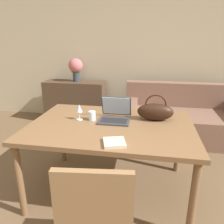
% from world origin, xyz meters
% --- Properties ---
extents(wall_back, '(10.00, 0.06, 2.70)m').
position_xyz_m(wall_back, '(0.00, 3.03, 1.35)').
color(wall_back, beige).
rests_on(wall_back, ground_plane).
extents(dining_table, '(1.55, 1.08, 0.75)m').
position_xyz_m(dining_table, '(-0.00, 0.80, 0.68)').
color(dining_table, brown).
rests_on(dining_table, ground_plane).
extents(chair, '(0.49, 0.49, 0.91)m').
position_xyz_m(chair, '(0.08, -0.11, 0.50)').
color(chair, olive).
rests_on(chair, ground_plane).
extents(couch, '(1.79, 0.95, 0.82)m').
position_xyz_m(couch, '(0.85, 2.33, 0.28)').
color(couch, '#7F5B4C').
rests_on(couch, ground_plane).
extents(sideboard, '(1.12, 0.40, 0.77)m').
position_xyz_m(sideboard, '(-1.03, 2.69, 0.39)').
color(sideboard, '#4C3828').
rests_on(sideboard, ground_plane).
extents(laptop, '(0.30, 0.30, 0.22)m').
position_xyz_m(laptop, '(0.02, 0.93, 0.81)').
color(laptop, '#38383D').
rests_on(laptop, dining_table).
extents(drinking_glass, '(0.07, 0.07, 0.09)m').
position_xyz_m(drinking_glass, '(-0.20, 0.87, 0.79)').
color(drinking_glass, silver).
rests_on(drinking_glass, dining_table).
extents(wine_glass, '(0.06, 0.06, 0.16)m').
position_xyz_m(wine_glass, '(-0.33, 0.86, 0.86)').
color(wine_glass, silver).
rests_on(wine_glass, dining_table).
extents(handbag, '(0.35, 0.15, 0.26)m').
position_xyz_m(handbag, '(0.41, 0.98, 0.84)').
color(handbag, black).
rests_on(handbag, dining_table).
extents(flower_vase, '(0.26, 0.26, 0.42)m').
position_xyz_m(flower_vase, '(-0.99, 2.72, 1.03)').
color(flower_vase, '#333847').
rests_on(flower_vase, sideboard).
extents(book, '(0.21, 0.21, 0.02)m').
position_xyz_m(book, '(0.10, 0.40, 0.76)').
color(book, beige).
rests_on(book, dining_table).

